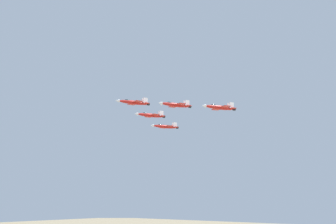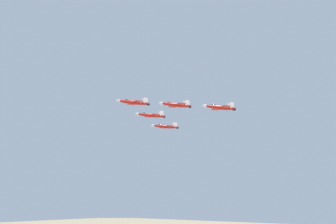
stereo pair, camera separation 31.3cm
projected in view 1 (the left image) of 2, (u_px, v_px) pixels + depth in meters
name	position (u px, v px, depth m)	size (l,w,h in m)	color
jet_lead	(133.00, 102.00, 224.55)	(18.10, 11.91, 3.98)	red
jet_left_wingman	(176.00, 105.00, 219.61)	(18.12, 11.90, 3.97)	red
jet_right_wingman	(151.00, 115.00, 244.06)	(18.17, 11.93, 3.98)	red
jet_left_outer	(220.00, 107.00, 214.66)	(18.55, 12.26, 4.11)	red
jet_right_outer	(165.00, 126.00, 263.53)	(17.68, 11.70, 3.92)	red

